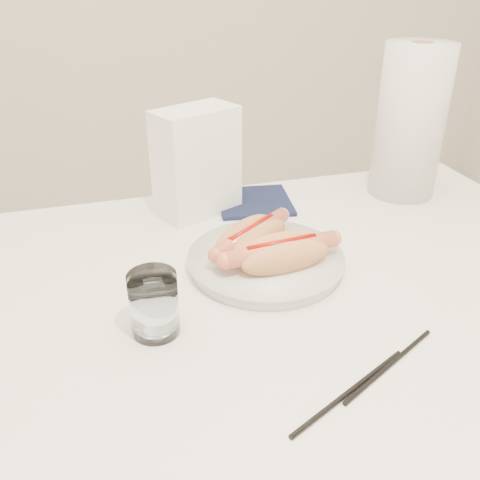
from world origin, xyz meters
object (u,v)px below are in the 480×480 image
object	(u,v)px
hotdog_left	(251,238)
paper_towel_roll	(410,122)
napkin_box	(197,162)
plate	(266,262)
hotdog_right	(281,254)
water_glass	(154,304)
table	(260,320)

from	to	relation	value
hotdog_left	paper_towel_roll	bearing A→B (deg)	-10.34
hotdog_left	napkin_box	distance (m)	0.23
plate	hotdog_right	distance (m)	0.05
hotdog_right	napkin_box	bearing A→B (deg)	98.99
plate	hotdog_left	size ratio (longest dim) A/B	1.54
water_glass	table	bearing A→B (deg)	18.64
hotdog_left	hotdog_right	distance (m)	0.07
water_glass	hotdog_left	bearing A→B (deg)	38.47
table	hotdog_left	size ratio (longest dim) A/B	7.49
hotdog_left	plate	bearing A→B (deg)	-96.45
water_glass	paper_towel_roll	xyz separation A→B (m)	(0.58, 0.33, 0.11)
hotdog_left	water_glass	distance (m)	0.23
water_glass	paper_towel_roll	world-z (taller)	paper_towel_roll
plate	hotdog_right	size ratio (longest dim) A/B	1.32
napkin_box	paper_towel_roll	xyz separation A→B (m)	(0.44, -0.03, 0.05)
hotdog_left	paper_towel_roll	xyz separation A→B (m)	(0.39, 0.18, 0.11)
hotdog_right	water_glass	xyz separation A→B (m)	(-0.21, -0.08, 0.00)
hotdog_right	napkin_box	xyz separation A→B (m)	(-0.07, 0.28, 0.06)
water_glass	napkin_box	world-z (taller)	napkin_box
hotdog_left	napkin_box	xyz separation A→B (m)	(-0.04, 0.21, 0.06)
hotdog_right	water_glass	size ratio (longest dim) A/B	2.05
water_glass	plate	bearing A→B (deg)	30.14
table	water_glass	bearing A→B (deg)	-161.36
water_glass	napkin_box	distance (m)	0.39
table	plate	xyz separation A→B (m)	(0.03, 0.06, 0.07)
plate	hotdog_left	xyz separation A→B (m)	(-0.02, 0.03, 0.03)
plate	hotdog_right	bearing A→B (deg)	-70.47
hotdog_left	paper_towel_roll	world-z (taller)	paper_towel_roll
plate	hotdog_right	world-z (taller)	hotdog_right
table	napkin_box	distance (m)	0.34
table	plate	distance (m)	0.09
table	paper_towel_roll	distance (m)	0.53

